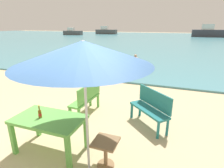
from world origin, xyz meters
The scene contains 12 objects.
ground_plane centered at (0.00, 0.00, 0.00)m, with size 120.00×120.00×0.00m, color #C6B287.
sea_water centered at (0.00, 30.00, 0.04)m, with size 120.00×50.00×0.08m, color teal.
picnic_table_green centered at (-0.59, 0.11, 0.65)m, with size 1.40×0.80×0.76m.
beer_bottle_amber centered at (-0.75, 0.07, 0.85)m, with size 0.07×0.07×0.26m.
patio_umbrella centered at (0.36, -0.07, 2.12)m, with size 2.10×2.10×2.30m.
side_table_wood centered at (0.63, 0.08, 0.35)m, with size 0.44×0.44×0.54m.
bench_teal_center centered at (1.19, 1.81, 0.54)m, with size 1.12×1.08×0.95m.
bench_green_left centered at (-0.63, 1.80, 0.54)m, with size 0.42×1.22×0.95m.
swimmer_person centered at (-1.11, 10.19, 0.24)m, with size 0.34×0.34×0.41m.
boat_cargo_ship centered at (7.35, 39.46, 0.97)m, with size 6.82×1.86×2.48m.
boat_tanker centered at (-22.41, 36.51, 0.69)m, with size 4.67×1.27×1.70m.
boat_fishing_trawler centered at (-16.34, 42.90, 0.80)m, with size 5.49×1.50×2.00m.
Camera 1 is at (1.67, -2.46, 2.52)m, focal length 29.02 mm.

